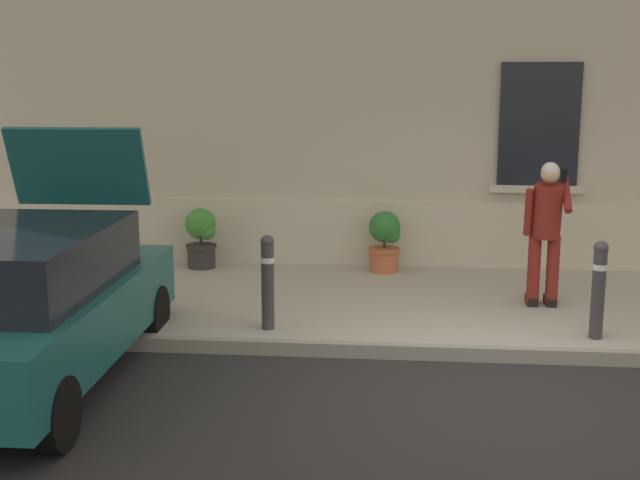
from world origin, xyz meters
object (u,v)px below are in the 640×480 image
bollard_near_person (599,286)px  planter_charcoal (201,236)px  planter_terracotta (385,240)px  hatchback_car_teal (27,302)px  bollard_far_left (268,279)px  person_on_phone (546,225)px

bollard_near_person → planter_charcoal: bollard_near_person is taller
planter_charcoal → planter_terracotta: same height
hatchback_car_teal → bollard_far_left: size_ratio=3.92×
hatchback_car_teal → planter_terracotta: hatchback_car_teal is taller
bollard_far_left → planter_charcoal: size_ratio=1.22×
bollard_far_left → person_on_phone: (3.13, 1.17, 0.44)m
person_on_phone → bollard_far_left: bearing=-159.5°
hatchback_car_teal → person_on_phone: size_ratio=2.35×
bollard_far_left → planter_terracotta: 3.08m
hatchback_car_teal → bollard_far_left: bearing=35.4°
bollard_near_person → planter_charcoal: 5.65m
bollard_near_person → planter_terracotta: bollard_near_person is taller
hatchback_car_teal → bollard_near_person: bearing=14.7°
hatchback_car_teal → bollard_far_left: hatchback_car_teal is taller
planter_terracotta → planter_charcoal: bearing=-179.8°
hatchback_car_teal → planter_terracotta: (3.26, 4.27, -0.19)m
bollard_far_left → planter_charcoal: (-1.40, 2.82, -0.11)m
bollard_far_left → planter_charcoal: 3.15m
person_on_phone → planter_charcoal: bearing=160.1°
hatchback_car_teal → planter_charcoal: 4.31m
bollard_near_person → planter_terracotta: bearing=128.8°
person_on_phone → planter_terracotta: person_on_phone is taller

